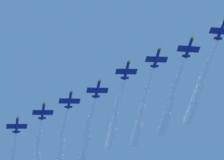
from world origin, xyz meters
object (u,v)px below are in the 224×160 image
Objects in this scene: jet_starboard_mid at (85,146)px; jet_port_outer at (61,150)px; jet_port_mid at (114,122)px; jet_starboard_inner at (140,117)px; jet_lead at (197,93)px; jet_port_inner at (169,106)px.

jet_port_outer is (10.71, -2.97, 1.16)m from jet_starboard_mid.
jet_port_mid is 27.04m from jet_port_outer.
jet_lead is at bearing 151.83° from jet_starboard_inner.
jet_lead is 0.98× the size of jet_starboard_inner.
jet_port_outer reaches higher than jet_port_inner.
jet_port_inner is at bearing -22.29° from jet_lead.
jet_port_mid reaches higher than jet_lead.
jet_port_inner is 41.10m from jet_starboard_mid.
jet_starboard_inner reaches higher than jet_starboard_mid.
jet_starboard_mid is (13.06, -9.73, -3.35)m from jet_port_mid.
jet_starboard_inner is 1.09× the size of jet_port_mid.
jet_starboard_mid is 11.17m from jet_port_outer.
jet_port_mid is at bearing -25.30° from jet_port_inner.
jet_starboard_inner is 1.05× the size of jet_port_outer.
jet_starboard_inner is (22.66, -12.13, 0.58)m from jet_lead.
jet_port_outer is at bearing -26.77° from jet_port_inner.
jet_port_mid reaches higher than jet_port_inner.
jet_port_mid is 0.97× the size of jet_port_outer.
jet_port_mid is 0.89× the size of jet_starboard_mid.
jet_port_mid is (11.00, -3.08, 0.94)m from jet_starboard_inner.
jet_lead is at bearing 155.67° from jet_port_mid.
jet_port_mid is at bearing -24.33° from jet_lead.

